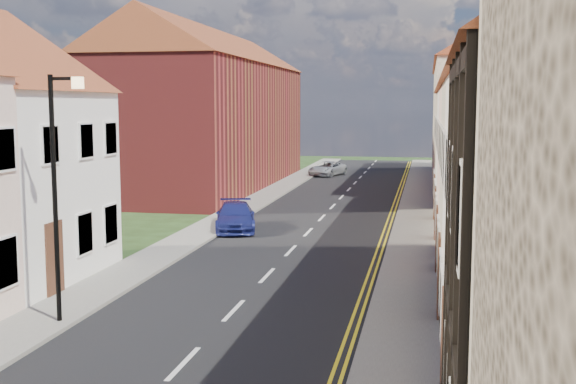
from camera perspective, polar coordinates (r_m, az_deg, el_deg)
name	(u,v)px	position (r m, az deg, el deg)	size (l,w,h in m)	color
road	(291,251)	(26.89, 0.20, -4.67)	(7.00, 90.00, 0.02)	black
pavement_left	(178,245)	(28.03, -8.69, -4.18)	(1.80, 90.00, 0.12)	#9A988C
pavement_right	(410,254)	(26.43, 9.65, -4.87)	(1.80, 90.00, 0.12)	#9A988C
cottage_r_pink	(565,134)	(25.18, 21.04, 4.32)	(8.30, 6.00, 9.00)	#FFDBC9
cottage_r_white_far	(540,128)	(30.51, 19.29, 4.77)	(8.30, 5.20, 9.00)	white
cottage_r_cream_far	(523,125)	(35.86, 18.06, 5.07)	(8.30, 6.00, 9.00)	white
block_right_far	(495,107)	(51.07, 16.01, 6.50)	(8.30, 24.20, 10.50)	white
block_left_far	(209,107)	(48.04, -6.28, 6.72)	(8.30, 24.20, 10.50)	maroon
lamppost	(58,183)	(18.23, -17.74, 0.70)	(0.88, 0.15, 6.00)	black
car_far	(235,217)	(31.34, -4.18, -1.95)	(1.67, 4.10, 1.19)	navy
car_distant	(327,169)	(55.37, 3.14, 1.85)	(1.82, 3.95, 1.10)	#B2B6BA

